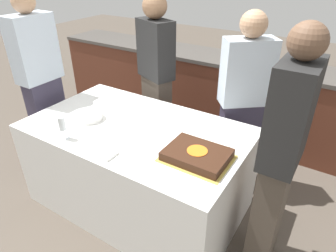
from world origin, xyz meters
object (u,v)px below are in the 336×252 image
(wine_glass, at_px, (62,125))
(person_cutting_cake, at_px, (243,104))
(person_seated_right, at_px, (280,161))
(plate_stack, at_px, (89,116))
(person_standing_back, at_px, (156,79))
(person_seated_left, at_px, (42,85))
(cake, at_px, (197,155))

(wine_glass, bearing_deg, person_cutting_cake, 50.69)
(wine_glass, height_order, person_seated_right, person_seated_right)
(plate_stack, xyz_separation_m, wine_glass, (0.06, -0.31, 0.08))
(plate_stack, xyz_separation_m, person_cutting_cake, (0.99, 0.82, 0.03))
(person_seated_right, xyz_separation_m, person_standing_back, (-1.38, 0.73, 0.00))
(plate_stack, bearing_deg, person_seated_right, 3.61)
(plate_stack, bearing_deg, wine_glass, -79.21)
(plate_stack, height_order, person_seated_right, person_seated_right)
(wine_glass, xyz_separation_m, person_seated_left, (-0.74, 0.40, -0.00))
(person_seated_left, height_order, person_seated_right, person_seated_left)
(person_cutting_cake, bearing_deg, person_seated_left, -15.45)
(cake, height_order, person_standing_back, person_standing_back)
(person_cutting_cake, xyz_separation_m, person_standing_back, (-0.89, -0.00, 0.05))
(cake, bearing_deg, person_cutting_cake, 90.00)
(wine_glass, distance_m, person_standing_back, 1.13)
(plate_stack, bearing_deg, person_seated_left, 172.24)
(person_seated_left, distance_m, person_seated_right, 2.16)
(cake, bearing_deg, person_seated_right, 13.30)
(plate_stack, relative_size, person_seated_left, 0.13)
(cake, distance_m, person_cutting_cake, 0.84)
(cake, height_order, wine_glass, wine_glass)
(person_seated_right, bearing_deg, cake, -76.70)
(person_seated_left, height_order, person_standing_back, person_seated_left)
(cake, height_order, person_seated_right, person_seated_right)
(person_cutting_cake, height_order, person_standing_back, person_standing_back)
(person_cutting_cake, height_order, person_seated_left, person_seated_left)
(cake, relative_size, plate_stack, 2.04)
(cake, relative_size, person_cutting_cake, 0.28)
(cake, bearing_deg, person_standing_back, 136.56)
(cake, bearing_deg, plate_stack, 178.71)
(wine_glass, bearing_deg, plate_stack, 100.79)
(person_cutting_cake, relative_size, person_standing_back, 0.96)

